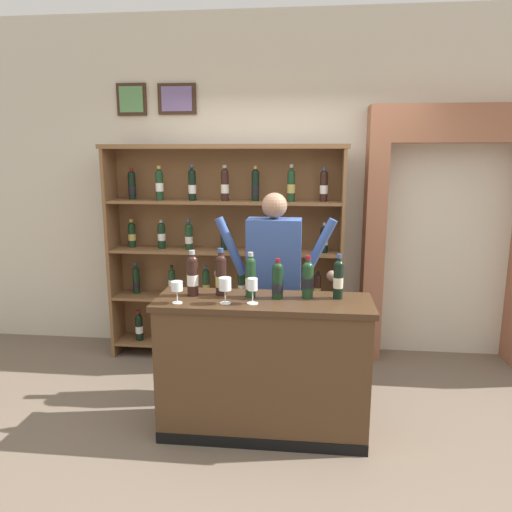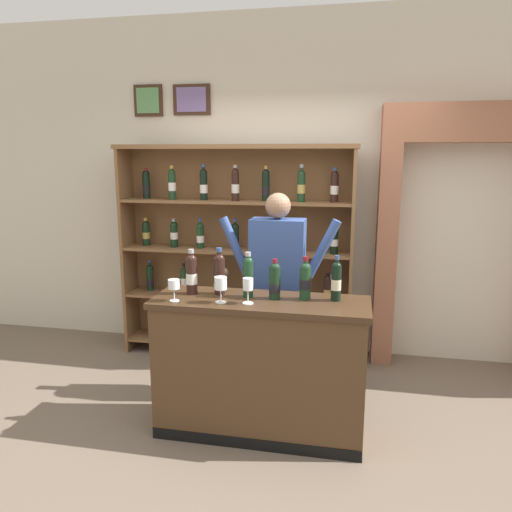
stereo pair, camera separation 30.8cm
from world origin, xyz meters
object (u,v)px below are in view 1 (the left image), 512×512
wine_glass_spare (177,287)px  wine_glass_left (253,286)px  wine_shelf (225,247)px  tasting_bottle_prosecco (221,274)px  tasting_bottle_bianco (278,280)px  tasting_bottle_rosso (193,275)px  tasting_bottle_grappa (251,276)px  tasting_bottle_super_tuscan (308,279)px  wine_glass_center (225,285)px  tasting_counter (263,367)px  tasting_bottle_chianti (338,278)px  shopkeeper (274,273)px

wine_glass_spare → wine_glass_left: bearing=4.8°
wine_shelf → wine_glass_spare: (-0.07, -1.46, 0.00)m
tasting_bottle_prosecco → wine_glass_left: 0.30m
tasting_bottle_prosecco → tasting_bottle_bianco: bearing=-5.6°
tasting_bottle_rosso → tasting_bottle_grappa: bearing=0.8°
tasting_bottle_super_tuscan → wine_glass_center: tasting_bottle_super_tuscan is taller
tasting_bottle_rosso → tasting_bottle_prosecco: (0.19, 0.04, -0.00)m
tasting_bottle_rosso → wine_shelf: bearing=89.6°
tasting_bottle_grappa → tasting_bottle_prosecco: bearing=171.8°
tasting_counter → wine_glass_center: (-0.24, -0.12, 0.61)m
tasting_bottle_rosso → tasting_bottle_bianco: size_ratio=1.15×
wine_glass_spare → wine_glass_left: 0.50m
tasting_bottle_rosso → tasting_bottle_chianti: tasting_bottle_rosso is taller
wine_glass_spare → wine_glass_left: wine_glass_left is taller
tasting_bottle_rosso → tasting_bottle_grappa: (0.40, 0.01, -0.00)m
tasting_bottle_rosso → wine_glass_left: size_ratio=1.86×
wine_shelf → shopkeeper: (0.52, -0.76, -0.05)m
tasting_bottle_bianco → wine_glass_center: bearing=-154.5°
tasting_bottle_prosecco → tasting_bottle_chianti: (0.81, 0.00, -0.01)m
tasting_counter → tasting_bottle_grappa: size_ratio=4.68×
tasting_bottle_grappa → tasting_bottle_chianti: size_ratio=1.02×
shopkeeper → wine_glass_left: shopkeeper is taller
tasting_bottle_prosecco → tasting_bottle_super_tuscan: tasting_bottle_prosecco is taller
tasting_counter → tasting_bottle_grappa: (-0.09, 0.05, 0.64)m
tasting_bottle_super_tuscan → wine_glass_center: 0.57m
wine_shelf → tasting_bottle_rosso: 1.28m
wine_glass_left → shopkeeper: bearing=82.1°
wine_shelf → wine_glass_left: size_ratio=12.99×
wine_glass_center → tasting_bottle_grappa: bearing=48.6°
tasting_counter → shopkeeper: shopkeeper is taller
tasting_bottle_bianco → wine_glass_center: tasting_bottle_bianco is taller
tasting_bottle_rosso → wine_glass_spare: tasting_bottle_rosso is taller
tasting_bottle_grappa → tasting_bottle_chianti: tasting_bottle_grappa is taller
tasting_bottle_chianti → wine_shelf: bearing=128.6°
wine_shelf → tasting_bottle_bianco: 1.40m
shopkeeper → wine_glass_left: size_ratio=9.61×
wine_glass_left → tasting_bottle_prosecco: bearing=143.1°
tasting_bottle_rosso → tasting_bottle_super_tuscan: 0.79m
tasting_bottle_super_tuscan → wine_glass_spare: tasting_bottle_super_tuscan is taller
tasting_counter → tasting_bottle_grappa: 0.64m
tasting_bottle_prosecco → tasting_bottle_bianco: (0.40, -0.04, -0.02)m
tasting_counter → wine_glass_left: (-0.06, -0.10, 0.61)m
wine_glass_center → shopkeeper: bearing=68.2°
tasting_bottle_grappa → tasting_bottle_super_tuscan: 0.39m
wine_shelf → wine_glass_center: size_ratio=12.73×
tasting_bottle_bianco → wine_glass_left: tasting_bottle_bianco is taller
shopkeeper → tasting_bottle_chianti: size_ratio=5.35×
tasting_bottle_chianti → wine_glass_spare: bearing=-168.0°
tasting_bottle_super_tuscan → tasting_bottle_chianti: size_ratio=0.95×
tasting_bottle_super_tuscan → tasting_bottle_rosso: bearing=-178.1°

